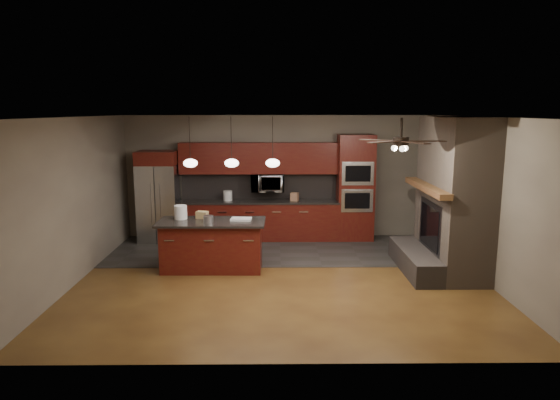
{
  "coord_description": "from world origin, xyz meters",
  "views": [
    {
      "loc": [
        -0.12,
        -8.37,
        2.92
      ],
      "look_at": [
        -0.02,
        0.6,
        1.29
      ],
      "focal_mm": 32.0,
      "sensor_mm": 36.0,
      "label": 1
    }
  ],
  "objects_px": {
    "oven_tower": "(355,188)",
    "refrigerator": "(159,196)",
    "kitchen_island": "(212,245)",
    "paint_tray": "(241,219)",
    "cardboard_box": "(202,215)",
    "counter_box": "(295,197)",
    "counter_bucket": "(228,196)",
    "paint_can": "(208,219)",
    "microwave": "(268,183)",
    "white_bucket": "(181,212)"
  },
  "relations": [
    {
      "from": "paint_tray",
      "to": "counter_bucket",
      "type": "bearing_deg",
      "value": 106.7
    },
    {
      "from": "paint_can",
      "to": "cardboard_box",
      "type": "relative_size",
      "value": 0.86
    },
    {
      "from": "paint_can",
      "to": "counter_bucket",
      "type": "xyz_separation_m",
      "value": [
        0.14,
        2.27,
        0.03
      ]
    },
    {
      "from": "cardboard_box",
      "to": "counter_bucket",
      "type": "relative_size",
      "value": 0.92
    },
    {
      "from": "cardboard_box",
      "to": "counter_box",
      "type": "height_order",
      "value": "counter_box"
    },
    {
      "from": "oven_tower",
      "to": "paint_can",
      "type": "height_order",
      "value": "oven_tower"
    },
    {
      "from": "counter_box",
      "to": "white_bucket",
      "type": "bearing_deg",
      "value": -117.91
    },
    {
      "from": "kitchen_island",
      "to": "paint_tray",
      "type": "distance_m",
      "value": 0.72
    },
    {
      "from": "refrigerator",
      "to": "white_bucket",
      "type": "distance_m",
      "value": 2.1
    },
    {
      "from": "cardboard_box",
      "to": "counter_box",
      "type": "distance_m",
      "value": 2.62
    },
    {
      "from": "oven_tower",
      "to": "white_bucket",
      "type": "height_order",
      "value": "oven_tower"
    },
    {
      "from": "cardboard_box",
      "to": "counter_bucket",
      "type": "xyz_separation_m",
      "value": [
        0.3,
        1.95,
        0.03
      ]
    },
    {
      "from": "white_bucket",
      "to": "cardboard_box",
      "type": "relative_size",
      "value": 1.23
    },
    {
      "from": "paint_tray",
      "to": "microwave",
      "type": "bearing_deg",
      "value": 83.07
    },
    {
      "from": "counter_bucket",
      "to": "counter_box",
      "type": "relative_size",
      "value": 1.21
    },
    {
      "from": "oven_tower",
      "to": "paint_tray",
      "type": "xyz_separation_m",
      "value": [
        -2.43,
        -2.11,
        -0.25
      ]
    },
    {
      "from": "white_bucket",
      "to": "paint_can",
      "type": "relative_size",
      "value": 1.43
    },
    {
      "from": "oven_tower",
      "to": "cardboard_box",
      "type": "relative_size",
      "value": 11.47
    },
    {
      "from": "counter_box",
      "to": "kitchen_island",
      "type": "bearing_deg",
      "value": -106.59
    },
    {
      "from": "oven_tower",
      "to": "paint_can",
      "type": "relative_size",
      "value": 13.41
    },
    {
      "from": "white_bucket",
      "to": "paint_can",
      "type": "distance_m",
      "value": 0.61
    },
    {
      "from": "kitchen_island",
      "to": "paint_can",
      "type": "relative_size",
      "value": 11.08
    },
    {
      "from": "oven_tower",
      "to": "kitchen_island",
      "type": "relative_size",
      "value": 1.21
    },
    {
      "from": "paint_tray",
      "to": "counter_bucket",
      "type": "xyz_separation_m",
      "value": [
        -0.44,
        2.11,
        0.07
      ]
    },
    {
      "from": "microwave",
      "to": "counter_bucket",
      "type": "xyz_separation_m",
      "value": [
        -0.9,
        -0.05,
        -0.29
      ]
    },
    {
      "from": "refrigerator",
      "to": "paint_can",
      "type": "xyz_separation_m",
      "value": [
        1.39,
        -2.18,
        -0.03
      ]
    },
    {
      "from": "oven_tower",
      "to": "counter_box",
      "type": "height_order",
      "value": "oven_tower"
    },
    {
      "from": "counter_box",
      "to": "microwave",
      "type": "bearing_deg",
      "value": -168.89
    },
    {
      "from": "counter_bucket",
      "to": "microwave",
      "type": "bearing_deg",
      "value": 3.2
    },
    {
      "from": "kitchen_island",
      "to": "paint_can",
      "type": "bearing_deg",
      "value": -113.49
    },
    {
      "from": "paint_tray",
      "to": "refrigerator",
      "type": "bearing_deg",
      "value": 139.18
    },
    {
      "from": "microwave",
      "to": "counter_box",
      "type": "distance_m",
      "value": 0.69
    },
    {
      "from": "refrigerator",
      "to": "counter_bucket",
      "type": "xyz_separation_m",
      "value": [
        1.54,
        0.08,
        -0.0
      ]
    },
    {
      "from": "oven_tower",
      "to": "paint_tray",
      "type": "distance_m",
      "value": 3.23
    },
    {
      "from": "refrigerator",
      "to": "paint_can",
      "type": "relative_size",
      "value": 11.42
    },
    {
      "from": "oven_tower",
      "to": "counter_bucket",
      "type": "relative_size",
      "value": 10.54
    },
    {
      "from": "microwave",
      "to": "white_bucket",
      "type": "height_order",
      "value": "microwave"
    },
    {
      "from": "paint_tray",
      "to": "cardboard_box",
      "type": "xyz_separation_m",
      "value": [
        -0.74,
        0.16,
        0.05
      ]
    },
    {
      "from": "microwave",
      "to": "white_bucket",
      "type": "distance_m",
      "value": 2.6
    },
    {
      "from": "oven_tower",
      "to": "refrigerator",
      "type": "xyz_separation_m",
      "value": [
        -4.41,
        -0.07,
        -0.18
      ]
    },
    {
      "from": "microwave",
      "to": "counter_box",
      "type": "bearing_deg",
      "value": -9.35
    },
    {
      "from": "microwave",
      "to": "paint_can",
      "type": "bearing_deg",
      "value": -114.14
    },
    {
      "from": "refrigerator",
      "to": "cardboard_box",
      "type": "xyz_separation_m",
      "value": [
        1.24,
        -1.87,
        -0.03
      ]
    },
    {
      "from": "counter_bucket",
      "to": "paint_can",
      "type": "bearing_deg",
      "value": -93.59
    },
    {
      "from": "paint_tray",
      "to": "white_bucket",
      "type": "bearing_deg",
      "value": 179.21
    },
    {
      "from": "paint_can",
      "to": "counter_bucket",
      "type": "height_order",
      "value": "counter_bucket"
    },
    {
      "from": "kitchen_island",
      "to": "cardboard_box",
      "type": "xyz_separation_m",
      "value": [
        -0.2,
        0.22,
        0.52
      ]
    },
    {
      "from": "kitchen_island",
      "to": "counter_bucket",
      "type": "bearing_deg",
      "value": 88.13
    },
    {
      "from": "refrigerator",
      "to": "white_bucket",
      "type": "xyz_separation_m",
      "value": [
        0.85,
        -1.92,
        0.03
      ]
    },
    {
      "from": "oven_tower",
      "to": "refrigerator",
      "type": "height_order",
      "value": "oven_tower"
    }
  ]
}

